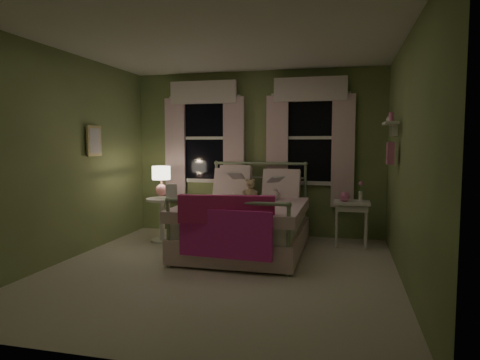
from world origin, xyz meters
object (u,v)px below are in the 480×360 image
(teddy_bear, at_px, (250,191))
(nightstand_right, at_px, (352,208))
(table_lamp, at_px, (161,178))
(nightstand_left, at_px, (162,214))
(child_right, at_px, (272,182))
(bed, at_px, (246,223))
(child_left, at_px, (234,181))

(teddy_bear, xyz_separation_m, nightstand_right, (1.40, 0.31, -0.24))
(teddy_bear, bearing_deg, table_lamp, -178.29)
(table_lamp, bearing_deg, nightstand_left, 135.00)
(nightstand_left, bearing_deg, table_lamp, -45.00)
(child_right, bearing_deg, teddy_bear, 34.52)
(bed, bearing_deg, child_left, 122.39)
(nightstand_left, height_order, nightstand_right, same)
(bed, height_order, nightstand_right, bed)
(bed, bearing_deg, nightstand_right, 22.71)
(teddy_bear, bearing_deg, bed, -91.15)
(teddy_bear, height_order, nightstand_right, teddy_bear)
(nightstand_right, bearing_deg, nightstand_left, -172.65)
(nightstand_right, bearing_deg, table_lamp, -172.65)
(child_right, relative_size, nightstand_left, 1.07)
(bed, xyz_separation_m, nightstand_right, (1.40, 0.59, 0.17))
(child_left, bearing_deg, nightstand_left, -2.95)
(child_left, xyz_separation_m, teddy_bear, (0.28, -0.16, -0.13))
(child_left, distance_m, teddy_bear, 0.35)
(child_right, xyz_separation_m, teddy_bear, (-0.28, -0.16, -0.12))
(bed, relative_size, teddy_bear, 6.77)
(child_right, relative_size, teddy_bear, 2.30)
(nightstand_left, xyz_separation_m, table_lamp, (0.00, -0.00, 0.54))
(child_left, bearing_deg, bed, 108.87)
(teddy_bear, xyz_separation_m, nightstand_left, (-1.34, -0.04, -0.37))
(child_left, relative_size, table_lamp, 1.56)
(table_lamp, bearing_deg, teddy_bear, 1.71)
(child_left, bearing_deg, teddy_bear, 136.99)
(bed, xyz_separation_m, nightstand_left, (-1.34, 0.23, 0.04))
(child_left, relative_size, nightstand_right, 1.09)
(teddy_bear, relative_size, nightstand_left, 0.46)
(child_right, height_order, table_lamp, child_right)
(child_left, bearing_deg, child_right, 166.48)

